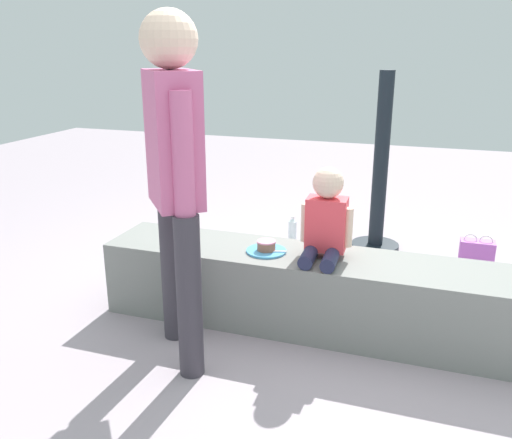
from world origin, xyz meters
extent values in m
plane|color=#A4969F|center=(0.00, 0.00, 0.00)|extent=(12.00, 12.00, 0.00)
cube|color=gray|center=(0.00, 0.00, 0.21)|extent=(2.38, 0.44, 0.42)
cylinder|color=#222645|center=(-0.02, -0.09, 0.46)|extent=(0.09, 0.25, 0.08)
cylinder|color=#222645|center=(0.09, -0.09, 0.46)|extent=(0.09, 0.25, 0.08)
cube|color=#EE434E|center=(0.04, 0.02, 0.60)|extent=(0.21, 0.14, 0.28)
sphere|color=beige|center=(0.04, 0.02, 0.83)|extent=(0.16, 0.16, 0.16)
cylinder|color=beige|center=(-0.08, 0.02, 0.60)|extent=(0.05, 0.05, 0.21)
cylinder|color=beige|center=(0.15, 0.01, 0.60)|extent=(0.05, 0.05, 0.21)
cylinder|color=#37333C|center=(-0.46, -0.63, 0.40)|extent=(0.12, 0.12, 0.79)
cylinder|color=#37333C|center=(-0.69, -0.34, 0.40)|extent=(0.12, 0.12, 0.79)
cube|color=#CE6192|center=(-0.57, -0.48, 1.09)|extent=(0.37, 0.39, 0.61)
sphere|color=beige|center=(-0.57, -0.48, 1.52)|extent=(0.25, 0.25, 0.25)
cylinder|color=#CE6192|center=(-0.46, -0.62, 1.04)|extent=(0.09, 0.09, 0.57)
cylinder|color=#CE6192|center=(-0.69, -0.35, 1.04)|extent=(0.09, 0.09, 0.57)
cylinder|color=#4CA5D8|center=(-0.28, -0.03, 0.43)|extent=(0.22, 0.22, 0.01)
cylinder|color=#935F48|center=(-0.28, -0.03, 0.46)|extent=(0.10, 0.10, 0.05)
cylinder|color=pink|center=(-0.28, -0.03, 0.48)|extent=(0.10, 0.10, 0.01)
cube|color=silver|center=(-0.22, -0.04, 0.44)|extent=(0.11, 0.04, 0.00)
cube|color=#B259BF|center=(0.87, 1.01, 0.13)|extent=(0.22, 0.11, 0.26)
torus|color=white|center=(0.82, 1.01, 0.26)|extent=(0.09, 0.01, 0.09)
torus|color=white|center=(0.92, 1.01, 0.26)|extent=(0.09, 0.01, 0.09)
cylinder|color=black|center=(0.17, 1.34, 0.02)|extent=(0.36, 0.36, 0.04)
cylinder|color=black|center=(0.17, 1.34, 0.69)|extent=(0.11, 0.11, 1.29)
cylinder|color=silver|center=(-0.37, 0.71, 0.08)|extent=(0.07, 0.07, 0.17)
cone|color=silver|center=(-0.37, 0.71, 0.18)|extent=(0.07, 0.07, 0.03)
cylinder|color=blue|center=(-0.37, 0.71, 0.21)|extent=(0.03, 0.03, 0.02)
cylinder|color=silver|center=(-0.49, 1.32, 0.08)|extent=(0.07, 0.07, 0.16)
cone|color=silver|center=(-0.49, 1.32, 0.17)|extent=(0.06, 0.06, 0.03)
cylinder|color=white|center=(-0.49, 1.32, 0.19)|extent=(0.03, 0.03, 0.02)
cylinder|color=red|center=(-0.08, 0.77, 0.05)|extent=(0.07, 0.07, 0.10)
cube|color=white|center=(-0.60, 0.39, 0.05)|extent=(0.34, 0.38, 0.10)
cube|color=black|center=(0.88, 0.40, 0.10)|extent=(0.32, 0.13, 0.21)
torus|color=black|center=(0.88, 0.40, 0.21)|extent=(0.24, 0.01, 0.24)
camera|label=1|loc=(0.55, -2.65, 1.50)|focal=37.84mm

